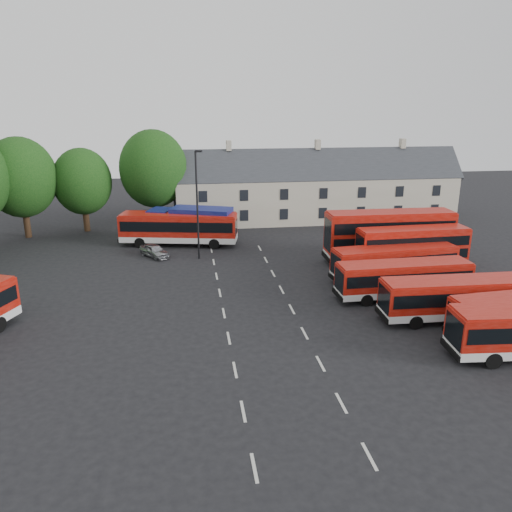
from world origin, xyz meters
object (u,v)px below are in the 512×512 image
object	(u,v)px
lamppost	(197,202)
box_truck	(192,223)
silver_car	(154,251)
bus_dd_south	(412,247)

from	to	relation	value
lamppost	box_truck	bearing A→B (deg)	95.63
box_truck	lamppost	world-z (taller)	lamppost
silver_car	lamppost	size ratio (longest dim) A/B	0.35
box_truck	silver_car	xyz separation A→B (m)	(-3.74, -4.49, -1.55)
bus_dd_south	lamppost	world-z (taller)	lamppost
box_truck	lamppost	xyz separation A→B (m)	(0.56, -5.72, 3.34)
bus_dd_south	box_truck	size ratio (longest dim) A/B	1.07
lamppost	silver_car	bearing A→B (deg)	164.11
box_truck	silver_car	world-z (taller)	box_truck
box_truck	lamppost	size ratio (longest dim) A/B	0.90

